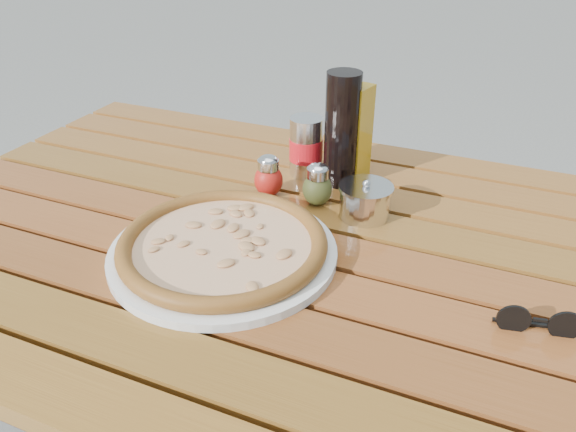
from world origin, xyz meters
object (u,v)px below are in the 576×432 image
at_px(table, 283,274).
at_px(pepper_shaker, 268,176).
at_px(dark_bottle, 342,130).
at_px(oregano_shaker, 317,185).
at_px(sunglasses, 539,323).
at_px(pizza, 223,244).
at_px(soda_can, 306,147).
at_px(olive_oil_cruet, 354,133).
at_px(plate, 223,252).
at_px(parmesan_tin, 365,200).

height_order(table, pepper_shaker, pepper_shaker).
bearing_deg(dark_bottle, oregano_shaker, -95.36).
relative_size(oregano_shaker, sunglasses, 0.74).
bearing_deg(oregano_shaker, dark_bottle, 84.64).
relative_size(pizza, soda_can, 3.12).
bearing_deg(olive_oil_cruet, oregano_shaker, -100.77).
xyz_separation_m(plate, dark_bottle, (0.09, 0.32, 0.10)).
bearing_deg(soda_can, sunglasses, -35.20).
relative_size(plate, oregano_shaker, 4.39).
bearing_deg(soda_can, pizza, -91.88).
xyz_separation_m(oregano_shaker, olive_oil_cruet, (0.02, 0.13, 0.06)).
distance_m(plate, olive_oil_cruet, 0.37).
bearing_deg(sunglasses, parmesan_tin, 133.59).
xyz_separation_m(dark_bottle, soda_can, (-0.07, 0.01, -0.05)).
xyz_separation_m(soda_can, parmesan_tin, (0.16, -0.12, -0.03)).
bearing_deg(oregano_shaker, soda_can, 121.11).
relative_size(table, soda_can, 11.67).
distance_m(soda_can, parmesan_tin, 0.20).
height_order(dark_bottle, soda_can, dark_bottle).
height_order(dark_bottle, parmesan_tin, dark_bottle).
height_order(dark_bottle, sunglasses, dark_bottle).
bearing_deg(olive_oil_cruet, parmesan_tin, -63.42).
height_order(pepper_shaker, soda_can, soda_can).
bearing_deg(oregano_shaker, pepper_shaker, -178.35).
bearing_deg(sunglasses, oregano_shaker, 139.61).
xyz_separation_m(pizza, pepper_shaker, (-0.02, 0.22, 0.02)).
height_order(pizza, soda_can, soda_can).
relative_size(oregano_shaker, olive_oil_cruet, 0.39).
relative_size(plate, sunglasses, 3.27).
xyz_separation_m(plate, pepper_shaker, (-0.02, 0.22, 0.03)).
xyz_separation_m(dark_bottle, parmesan_tin, (0.08, -0.11, -0.08)).
bearing_deg(olive_oil_cruet, pizza, -106.15).
relative_size(table, pepper_shaker, 17.07).
distance_m(pizza, sunglasses, 0.46).
bearing_deg(parmesan_tin, olive_oil_cruet, 116.58).
bearing_deg(dark_bottle, sunglasses, -39.54).
distance_m(pepper_shaker, dark_bottle, 0.16).
height_order(soda_can, sunglasses, soda_can).
height_order(pizza, sunglasses, sunglasses).
xyz_separation_m(table, soda_can, (-0.05, 0.24, 0.13)).
bearing_deg(parmesan_tin, plate, -128.72).
height_order(table, sunglasses, sunglasses).
bearing_deg(sunglasses, pizza, 169.06).
xyz_separation_m(plate, sunglasses, (0.46, 0.01, 0.01)).
relative_size(dark_bottle, parmesan_tin, 1.79).
bearing_deg(table, sunglasses, -11.51).
relative_size(dark_bottle, soda_can, 1.83).
height_order(table, pizza, pizza).
bearing_deg(dark_bottle, pepper_shaker, -135.67).
distance_m(pepper_shaker, parmesan_tin, 0.19).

